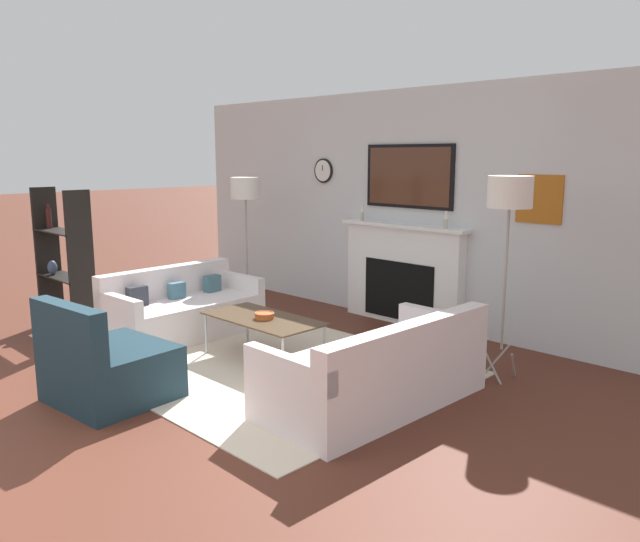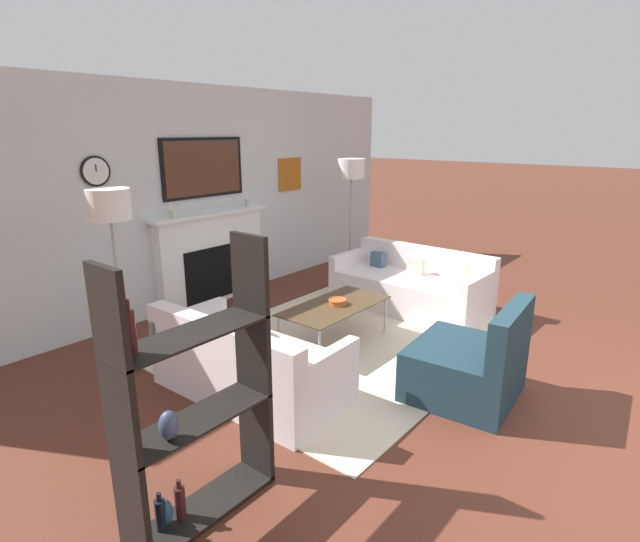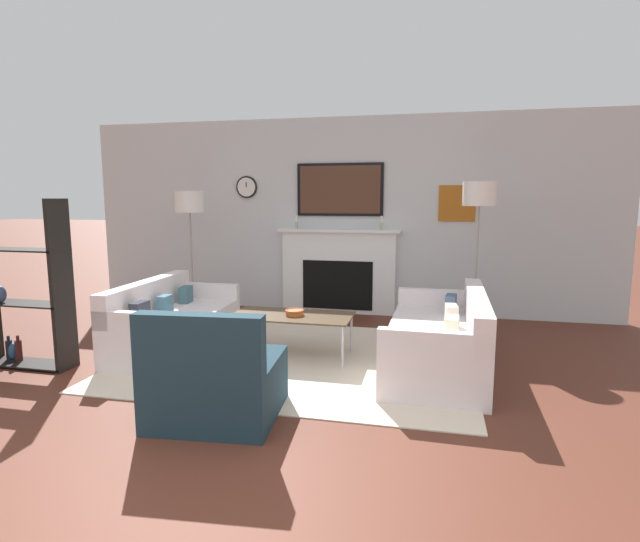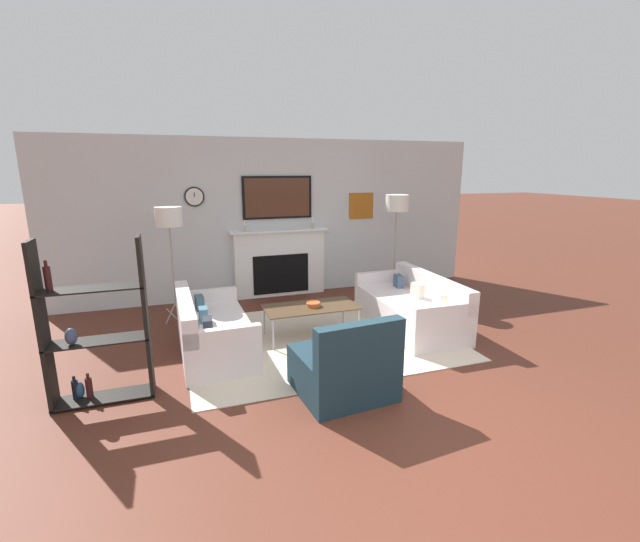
# 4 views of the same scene
# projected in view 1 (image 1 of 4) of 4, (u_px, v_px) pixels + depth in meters

# --- Properties ---
(fireplace_wall) EXTENTS (7.46, 0.28, 2.70)m
(fireplace_wall) POSITION_uv_depth(u_px,v_px,m) (409.00, 219.00, 7.23)
(fireplace_wall) COLOR silver
(fireplace_wall) RESTS_ON ground_plane
(area_rug) EXTENTS (3.38, 2.65, 0.01)m
(area_rug) POSITION_uv_depth(u_px,v_px,m) (264.00, 364.00, 5.90)
(area_rug) COLOR beige
(area_rug) RESTS_ON ground_plane
(couch_left) EXTENTS (0.85, 1.67, 0.73)m
(couch_left) POSITION_uv_depth(u_px,v_px,m) (182.00, 312.00, 6.81)
(couch_left) COLOR white
(couch_left) RESTS_ON ground_plane
(couch_right) EXTENTS (0.91, 1.91, 0.73)m
(couch_right) POSITION_uv_depth(u_px,v_px,m) (377.00, 373.00, 4.89)
(couch_right) COLOR white
(couch_right) RESTS_ON ground_plane
(armchair) EXTENTS (0.95, 0.90, 0.85)m
(armchair) POSITION_uv_depth(u_px,v_px,m) (106.00, 368.00, 4.99)
(armchair) COLOR #1B323D
(armchair) RESTS_ON ground_plane
(coffee_table) EXTENTS (1.22, 0.60, 0.43)m
(coffee_table) POSITION_uv_depth(u_px,v_px,m) (263.00, 320.00, 5.94)
(coffee_table) COLOR #4C3823
(coffee_table) RESTS_ON ground_plane
(decorative_bowl) EXTENTS (0.19, 0.19, 0.06)m
(decorative_bowl) POSITION_uv_depth(u_px,v_px,m) (264.00, 315.00, 5.90)
(decorative_bowl) COLOR #BB5821
(decorative_bowl) RESTS_ON coffee_table
(floor_lamp_left) EXTENTS (0.36, 0.36, 1.69)m
(floor_lamp_left) POSITION_uv_depth(u_px,v_px,m) (245.00, 190.00, 7.71)
(floor_lamp_left) COLOR #9E998E
(floor_lamp_left) RESTS_ON ground_plane
(floor_lamp_right) EXTENTS (0.38, 0.38, 1.79)m
(floor_lamp_right) POSITION_uv_depth(u_px,v_px,m) (510.00, 195.00, 5.24)
(floor_lamp_right) COLOR #9E998E
(floor_lamp_right) RESTS_ON ground_plane
(shelf_unit) EXTENTS (0.91, 0.28, 1.60)m
(shelf_unit) POSITION_uv_depth(u_px,v_px,m) (64.00, 268.00, 6.94)
(shelf_unit) COLOR black
(shelf_unit) RESTS_ON ground_plane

